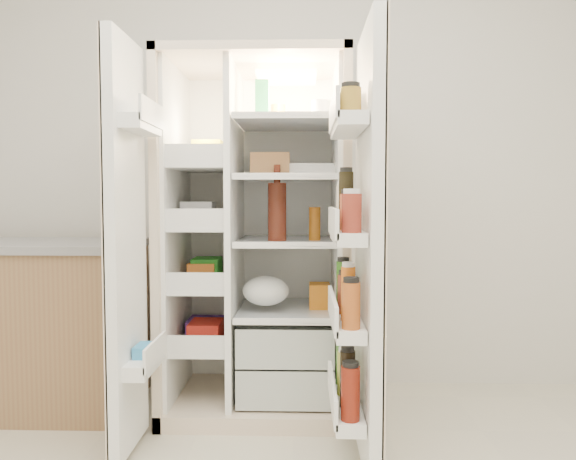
{
  "coord_description": "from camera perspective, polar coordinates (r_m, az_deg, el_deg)",
  "views": [
    {
      "loc": [
        0.04,
        -1.2,
        1.1
      ],
      "look_at": [
        -0.02,
        1.25,
        0.96
      ],
      "focal_mm": 34.0,
      "sensor_mm": 36.0,
      "label": 1
    }
  ],
  "objects": [
    {
      "name": "fridge_door",
      "position": [
        2.19,
        7.93,
        -2.58
      ],
      "size": [
        0.17,
        0.58,
        1.72
      ],
      "color": "white",
      "rests_on": "floor"
    },
    {
      "name": "wall_back",
      "position": [
        3.21,
        0.82,
        7.85
      ],
      "size": [
        4.0,
        0.02,
        2.7
      ],
      "primitive_type": "cube",
      "color": "silver",
      "rests_on": "floor"
    },
    {
      "name": "kitchen_counter",
      "position": [
        3.22,
        -26.01,
        -8.82
      ],
      "size": [
        1.2,
        0.64,
        0.87
      ],
      "color": "olive",
      "rests_on": "floor"
    },
    {
      "name": "freezer_door",
      "position": [
        2.38,
        -16.51,
        -1.79
      ],
      "size": [
        0.15,
        0.4,
        1.72
      ],
      "color": "white",
      "rests_on": "floor"
    },
    {
      "name": "refrigerator",
      "position": [
        2.89,
        -2.87,
        -3.72
      ],
      "size": [
        0.92,
        0.7,
        1.8
      ],
      "color": "beige",
      "rests_on": "floor"
    }
  ]
}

